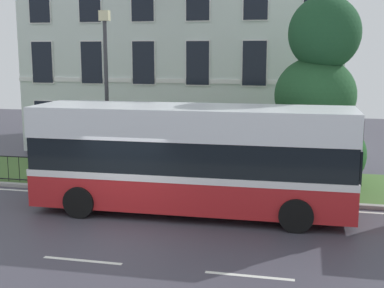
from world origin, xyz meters
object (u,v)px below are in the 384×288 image
Objects in this scene: evergreen_tree at (319,109)px; street_lamp_post at (106,86)px; single_decker_bus at (192,158)px; georgian_townhouse at (193,40)px.

street_lamp_post is at bearing -170.35° from evergreen_tree.
georgian_townhouse is at bearing 101.38° from single_decker_bus.
evergreen_tree is (6.48, -8.46, -2.62)m from georgian_townhouse.
single_decker_bus is (2.67, -12.24, -3.80)m from georgian_townhouse.
single_decker_bus is 1.57× the size of street_lamp_post.
evergreen_tree is at bearing 9.65° from street_lamp_post.
street_lamp_post is (-7.53, -1.28, 0.80)m from evergreen_tree.
evergreen_tree reaches higher than street_lamp_post.
street_lamp_post is (-1.05, -9.74, -1.81)m from georgian_townhouse.
street_lamp_post reaches higher than single_decker_bus.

